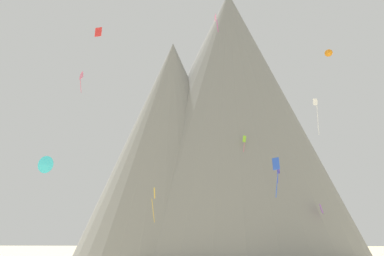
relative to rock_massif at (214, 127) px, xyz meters
The scene contains 12 objects.
rock_massif is the anchor object (origin of this frame).
kite_red_high 48.40m from the rock_massif, 103.95° to the right, with size 1.06×0.50×1.25m.
kite_rainbow_high 38.53m from the rock_massif, 117.49° to the right, with size 1.31×1.45×3.32m.
kite_pink_high 38.67m from the rock_massif, 85.92° to the right, with size 0.58×0.98×2.64m.
kite_gold_low 39.20m from the rock_massif, 100.58° to the right, with size 0.56×0.74×4.86m.
kite_lime_mid 18.99m from the rock_massif, 69.39° to the right, with size 0.70×0.51×4.65m.
kite_violet_low 31.47m from the rock_massif, 42.79° to the right, with size 0.74×1.26×1.60m.
kite_indigo_mid 26.07m from the rock_massif, 59.26° to the right, with size 0.44×0.65×3.00m.
kite_orange_high 28.81m from the rock_massif, 36.34° to the right, with size 1.49×0.84×1.46m.
kite_blue_low 55.98m from the rock_massif, 79.68° to the right, with size 0.76×0.66×4.19m.
kite_cyan_low 55.43m from the rock_massif, 107.20° to the right, with size 1.77×2.07×1.94m.
kite_white_mid 36.89m from the rock_massif, 62.71° to the right, with size 0.77×1.02×5.52m.
Camera 1 is at (6.91, -34.50, 3.46)m, focal length 48.09 mm.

